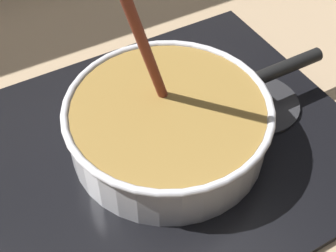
% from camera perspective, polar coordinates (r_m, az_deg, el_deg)
% --- Properties ---
extents(hob_plate, '(0.56, 0.48, 0.01)m').
position_cam_1_polar(hob_plate, '(0.69, 0.00, -2.45)').
color(hob_plate, black).
rests_on(hob_plate, ground).
extents(burner_ring, '(0.18, 0.18, 0.01)m').
position_cam_1_polar(burner_ring, '(0.69, 0.00, -1.91)').
color(burner_ring, '#592D0C').
rests_on(burner_ring, hob_plate).
extents(spare_burner, '(0.14, 0.14, 0.01)m').
position_cam_1_polar(spare_burner, '(0.76, 10.93, 2.74)').
color(spare_burner, '#262628').
rests_on(spare_burner, hob_plate).
extents(cooking_pan, '(0.42, 0.29, 0.32)m').
position_cam_1_polar(cooking_pan, '(0.66, 0.06, 0.36)').
color(cooking_pan, silver).
rests_on(cooking_pan, hob_plate).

